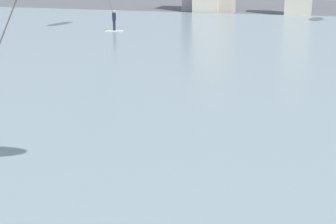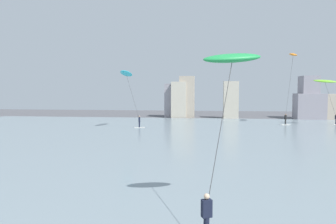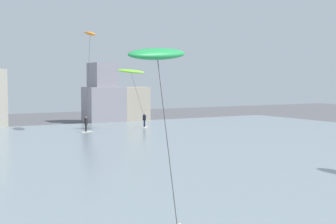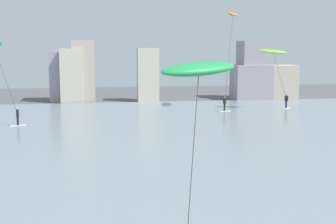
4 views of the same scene
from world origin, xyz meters
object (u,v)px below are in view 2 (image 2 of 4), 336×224
Objects in this scene: kitesurfer_cyan at (127,77)px; kitesurfer_lime at (326,85)px; kitesurfer_orange at (293,59)px; kitesurfer_green at (229,78)px.

kitesurfer_lime is at bearing 13.97° from kitesurfer_cyan.
kitesurfer_orange is 1.61× the size of kitesurfer_lime.
kitesurfer_lime is (16.61, 36.03, 0.30)m from kitesurfer_green.
kitesurfer_cyan reaches higher than kitesurfer_lime.
kitesurfer_orange reaches higher than kitesurfer_green.
kitesurfer_orange is at bearing 72.07° from kitesurfer_green.
kitesurfer_cyan is (-11.65, 29.00, 1.36)m from kitesurfer_green.
kitesurfer_green is 0.86× the size of kitesurfer_cyan.
kitesurfer_green is 0.99× the size of kitesurfer_lime.
kitesurfer_orange is 39.47m from kitesurfer_green.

